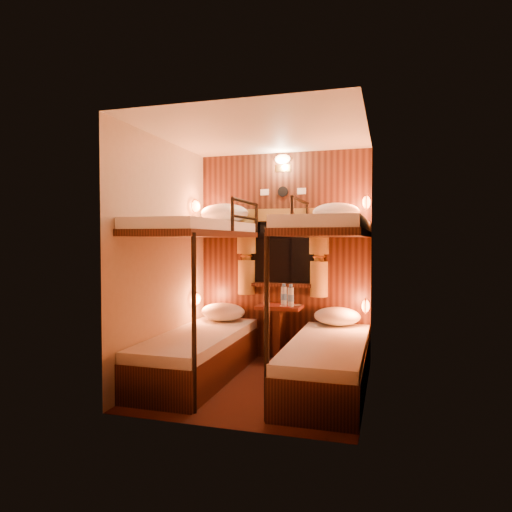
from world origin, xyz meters
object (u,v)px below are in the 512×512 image
(bunk_right, at_px, (328,329))
(bottle_right, at_px, (291,297))
(table, at_px, (279,326))
(bunk_left, at_px, (199,322))
(bottle_left, at_px, (284,296))

(bunk_right, distance_m, bottle_right, 0.90)
(bottle_right, bearing_deg, table, 157.68)
(bunk_left, xyz_separation_m, table, (0.65, 0.78, -0.14))
(bunk_left, bearing_deg, bottle_left, 49.76)
(bottle_right, bearing_deg, bottle_left, 136.51)
(bottle_left, bearing_deg, bunk_left, -130.24)
(bunk_left, height_order, bunk_right, same)
(table, bearing_deg, bottle_right, -22.32)
(bottle_left, bearing_deg, bunk_right, -53.52)
(bunk_right, distance_m, table, 1.02)
(table, relative_size, bottle_left, 2.67)
(table, bearing_deg, bunk_left, -129.67)
(bottle_left, distance_m, bottle_right, 0.14)
(bunk_right, height_order, bottle_left, bunk_right)
(bunk_left, xyz_separation_m, bottle_right, (0.79, 0.72, 0.20))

